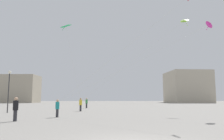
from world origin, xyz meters
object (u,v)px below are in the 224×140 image
object	(u,v)px
person_in_yellow	(81,104)
person_in_teal	(57,107)
person_in_green	(87,103)
person_in_black	(16,108)
kite_lime_diamond	(183,21)
building_centre_hall	(187,87)
lamppost_east	(9,84)
kite_magenta_diamond	(206,26)
building_left_hall	(19,89)
kite_emerald_delta	(66,27)

from	to	relation	value
person_in_yellow	person_in_teal	bearing A→B (deg)	57.18
person_in_green	person_in_yellow	xyz separation A→B (m)	(0.00, -10.04, -0.01)
person_in_black	kite_lime_diamond	distance (m)	23.07
building_centre_hall	lamppost_east	distance (m)	82.94
kite_magenta_diamond	building_centre_hall	bearing A→B (deg)	70.92
building_left_hall	lamppost_east	world-z (taller)	building_left_hall
person_in_green	kite_lime_diamond	bearing A→B (deg)	154.98
person_in_green	person_in_yellow	world-z (taller)	person_in_green
lamppost_east	kite_lime_diamond	bearing A→B (deg)	1.68
person_in_black	person_in_yellow	bearing A→B (deg)	126.50
person_in_black	building_centre_hall	world-z (taller)	building_centre_hall
building_left_hall	lamppost_east	distance (m)	71.33
person_in_yellow	building_centre_hall	size ratio (longest dim) A/B	0.10
person_in_yellow	building_centre_hall	world-z (taller)	building_centre_hall
building_left_hall	kite_magenta_diamond	bearing A→B (deg)	-57.12
building_left_hall	building_centre_hall	size ratio (longest dim) A/B	0.90
kite_magenta_diamond	lamppost_east	world-z (taller)	kite_magenta_diamond
person_in_teal	kite_magenta_diamond	xyz separation A→B (m)	(15.01, 1.41, 8.39)
person_in_black	person_in_teal	world-z (taller)	person_in_black
building_centre_hall	person_in_black	bearing A→B (deg)	-118.70
person_in_green	kite_magenta_diamond	xyz separation A→B (m)	(13.92, -18.35, 8.29)
person_in_green	person_in_yellow	distance (m)	10.04
building_left_hall	lamppost_east	size ratio (longest dim) A/B	3.15
kite_lime_diamond	building_left_hall	distance (m)	81.26
person_in_yellow	person_in_black	bearing A→B (deg)	48.73
person_in_yellow	kite_emerald_delta	distance (m)	10.66
person_in_black	lamppost_east	bearing A→B (deg)	167.23
building_centre_hall	lamppost_east	bearing A→B (deg)	-125.09
person_in_teal	person_in_green	xyz separation A→B (m)	(1.09, 19.76, 0.10)
person_in_yellow	kite_lime_diamond	world-z (taller)	kite_lime_diamond
building_left_hall	kite_lime_diamond	bearing A→B (deg)	-54.98
kite_magenta_diamond	building_left_hall	size ratio (longest dim) A/B	0.98
building_left_hall	building_centre_hall	world-z (taller)	building_centre_hall
person_in_teal	kite_magenta_diamond	distance (m)	17.25
person_in_yellow	building_left_hall	distance (m)	72.05
person_in_green	kite_magenta_diamond	distance (m)	24.48
person_in_teal	building_left_hall	xyz separation A→B (m)	(-31.72, 73.69, 4.83)
kite_magenta_diamond	building_left_hall	distance (m)	86.14
person_in_black	person_in_yellow	distance (m)	13.68
person_in_yellow	building_centre_hall	xyz separation A→B (m)	(39.19, 64.77, 5.71)
person_in_teal	person_in_yellow	world-z (taller)	person_in_yellow
kite_lime_diamond	lamppost_east	xyz separation A→B (m)	(-22.14, -0.65, -8.50)
person_in_green	kite_emerald_delta	distance (m)	15.44
person_in_teal	person_in_yellow	bearing A→B (deg)	-91.36
kite_emerald_delta	building_centre_hall	size ratio (longest dim) A/B	0.59
person_in_green	building_centre_hall	bearing A→B (deg)	-108.40
person_in_black	building_centre_hall	bearing A→B (deg)	112.64
person_in_teal	building_centre_hall	world-z (taller)	building_centre_hall
person_in_teal	kite_lime_diamond	xyz separation A→B (m)	(14.78, 7.34, 11.02)
person_in_yellow	building_left_hall	xyz separation A→B (m)	(-32.81, 63.97, 4.74)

